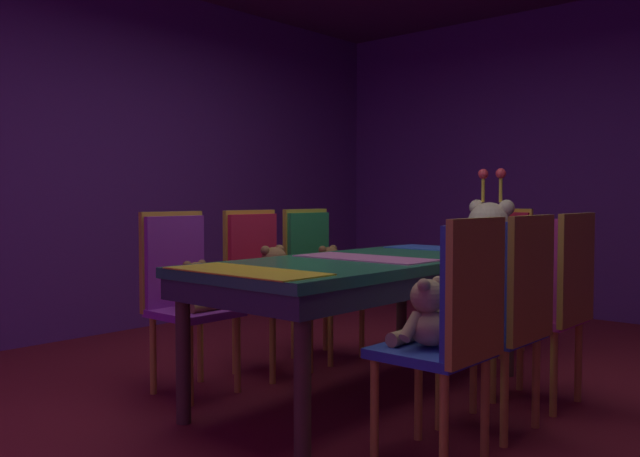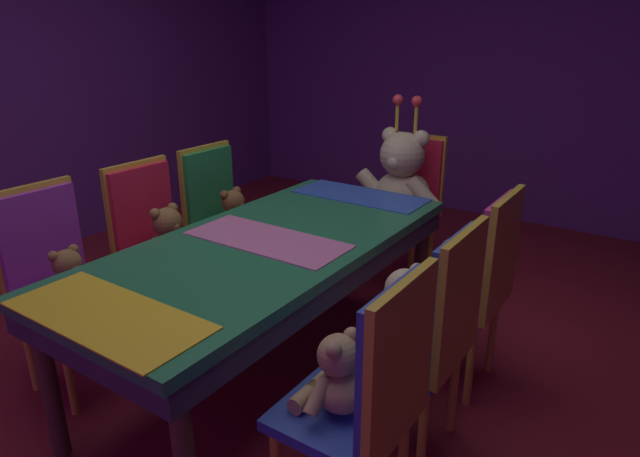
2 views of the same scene
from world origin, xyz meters
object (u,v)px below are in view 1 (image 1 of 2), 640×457
teddy_left_0 (197,289)px  chair_left_2 (314,267)px  throne_chair (499,264)px  teddy_left_1 (275,276)px  teddy_right_0 (427,317)px  chair_left_1 (258,274)px  teddy_right_1 (484,299)px  chair_right_0 (458,317)px  teddy_left_2 (330,271)px  king_teddy_bear (488,248)px  chair_left_0 (181,282)px  teddy_right_2 (533,290)px  banquet_table (365,275)px  chair_right_2 (561,290)px  chair_right_1 (514,303)px

teddy_left_0 → chair_left_2: (-0.13, 1.08, 0.02)m
chair_left_2 → throne_chair: (0.84, 1.02, 0.00)m
teddy_left_1 → throne_chair: bearing=65.9°
teddy_left_1 → teddy_right_0: size_ratio=1.12×
throne_chair → teddy_left_1: bearing=-24.1°
chair_left_1 → throne_chair: 1.74m
teddy_right_1 → chair_left_1: bearing=-1.2°
teddy_left_1 → chair_right_0: (1.54, -0.52, 0.00)m
teddy_left_1 → teddy_right_1: teddy_right_1 is taller
teddy_left_2 → king_teddy_bear: size_ratio=0.38×
throne_chair → chair_left_0: bearing=-22.1°
chair_left_1 → chair_left_2: 0.52m
chair_left_1 → teddy_left_2: 0.53m
teddy_left_0 → teddy_right_0: 1.42m
teddy_right_2 → banquet_table: bearing=35.7°
banquet_table → chair_right_0: 1.00m
teddy_right_1 → teddy_right_2: (0.00, 0.53, -0.02)m
chair_left_0 → king_teddy_bear: (0.85, 1.94, 0.12)m
teddy_right_0 → chair_right_2: 1.03m
teddy_left_2 → teddy_right_2: (1.40, -0.02, 0.00)m
chair_left_0 → chair_left_2: size_ratio=1.00×
teddy_left_1 → chair_left_2: 0.54m
chair_right_0 → chair_right_2: same height
chair_right_1 → teddy_left_0: bearing=18.9°
chair_left_0 → teddy_left_0: (0.14, -0.00, -0.02)m
banquet_table → teddy_right_1: (0.71, -0.02, -0.05)m
chair_left_1 → chair_right_1: 1.68m
teddy_left_0 → chair_left_1: size_ratio=0.28×
banquet_table → teddy_left_2: teddy_left_2 is taller
throne_chair → teddy_left_0: bearing=-18.6°
chair_left_0 → teddy_right_0: chair_left_0 is taller
chair_right_1 → teddy_right_2: 0.55m
teddy_left_2 → throne_chair: (0.69, 1.02, 0.01)m
banquet_table → throne_chair: size_ratio=2.05×
teddy_left_2 → teddy_right_0: teddy_left_2 is taller
teddy_left_0 → chair_right_0: (1.56, 0.04, 0.02)m
chair_left_2 → throne_chair: 1.32m
chair_left_2 → chair_right_1: bearing=-18.0°
teddy_right_1 → teddy_right_2: bearing=-90.0°
chair_right_0 → king_teddy_bear: king_teddy_bear is taller
teddy_right_2 → king_teddy_bear: 1.13m
chair_left_1 → teddy_left_2: size_ratio=3.23×
banquet_table → chair_left_2: 0.99m
chair_right_1 → throne_chair: bearing=-61.5°
teddy_right_2 → throne_chair: size_ratio=0.31×
chair_right_2 → teddy_left_0: bearing=34.3°
teddy_left_0 → teddy_right_0: size_ratio=0.93×
chair_left_0 → teddy_left_0: chair_left_0 is taller
chair_left_1 → throne_chair: same height
chair_left_1 → banquet_table: bearing=-0.7°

